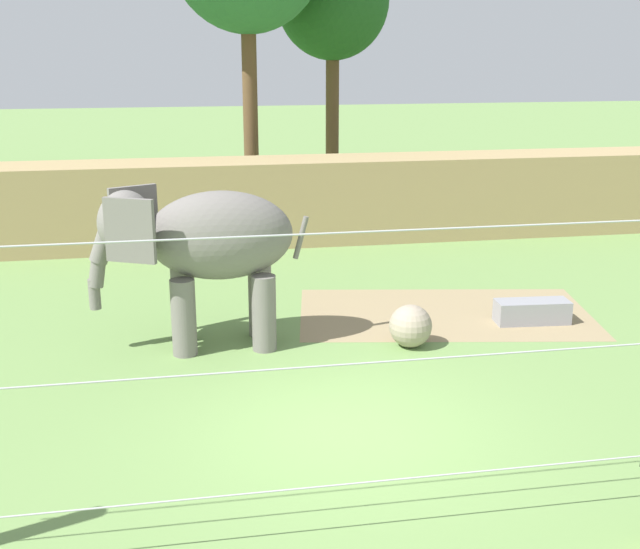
% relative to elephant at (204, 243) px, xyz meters
% --- Properties ---
extents(ground_plane, '(120.00, 120.00, 0.00)m').
position_rel_elephant_xyz_m(ground_plane, '(1.81, -3.58, -1.86)').
color(ground_plane, '#6B8E4C').
extents(dirt_patch, '(6.16, 4.09, 0.01)m').
position_rel_elephant_xyz_m(dirt_patch, '(4.70, 0.92, -1.86)').
color(dirt_patch, '#937F5B').
rests_on(dirt_patch, ground).
extents(embankment_wall, '(36.00, 1.80, 2.21)m').
position_rel_elephant_xyz_m(embankment_wall, '(1.81, 7.47, -0.76)').
color(embankment_wall, tan).
rests_on(embankment_wall, ground).
extents(elephant, '(3.80, 1.60, 2.82)m').
position_rel_elephant_xyz_m(elephant, '(0.00, 0.00, 0.00)').
color(elephant, slate).
rests_on(elephant, ground).
extents(enrichment_ball, '(0.76, 0.76, 0.76)m').
position_rel_elephant_xyz_m(enrichment_ball, '(3.52, -0.68, -1.49)').
color(enrichment_ball, gray).
rests_on(enrichment_ball, ground).
extents(cable_fence, '(12.89, 0.24, 3.53)m').
position_rel_elephant_xyz_m(cable_fence, '(1.81, -6.01, -0.09)').
color(cable_fence, brown).
rests_on(cable_fence, ground).
extents(feed_trough, '(1.43, 0.60, 0.44)m').
position_rel_elephant_xyz_m(feed_trough, '(6.17, 0.11, -1.64)').
color(feed_trough, gray).
rests_on(feed_trough, ground).
extents(tree_behind_wall, '(3.64, 3.64, 8.43)m').
position_rel_elephant_xyz_m(tree_behind_wall, '(4.79, 13.15, 4.58)').
color(tree_behind_wall, brown).
rests_on(tree_behind_wall, ground).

